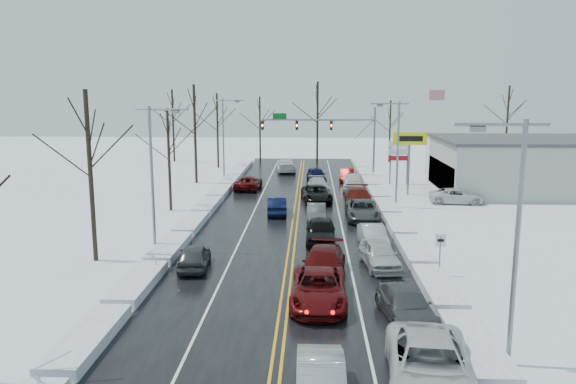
{
  "coord_description": "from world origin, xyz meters",
  "views": [
    {
      "loc": [
        1.23,
        -37.45,
        9.99
      ],
      "look_at": [
        -0.49,
        3.3,
        2.5
      ],
      "focal_mm": 35.0,
      "sensor_mm": 36.0,
      "label": 1
    }
  ],
  "objects_px": {
    "traffic_signal_mast": "(331,129)",
    "tires_plus_sign": "(410,143)",
    "flagpole": "(429,124)",
    "dealership_building": "(544,165)",
    "oncoming_car_0": "(277,214)"
  },
  "relations": [
    {
      "from": "tires_plus_sign",
      "to": "oncoming_car_0",
      "type": "distance_m",
      "value": 15.87
    },
    {
      "from": "tires_plus_sign",
      "to": "traffic_signal_mast",
      "type": "bearing_deg",
      "value": 120.46
    },
    {
      "from": "tires_plus_sign",
      "to": "dealership_building",
      "type": "xyz_separation_m",
      "value": [
        13.48,
        2.01,
        -2.34
      ]
    },
    {
      "from": "flagpole",
      "to": "traffic_signal_mast",
      "type": "bearing_deg",
      "value": -170.27
    },
    {
      "from": "flagpole",
      "to": "dealership_building",
      "type": "distance_m",
      "value": 15.24
    },
    {
      "from": "tires_plus_sign",
      "to": "flagpole",
      "type": "xyz_separation_m",
      "value": [
        4.67,
        14.01,
        0.93
      ]
    },
    {
      "from": "traffic_signal_mast",
      "to": "dealership_building",
      "type": "bearing_deg",
      "value": -25.95
    },
    {
      "from": "traffic_signal_mast",
      "to": "tires_plus_sign",
      "type": "height_order",
      "value": "traffic_signal_mast"
    },
    {
      "from": "flagpole",
      "to": "dealership_building",
      "type": "height_order",
      "value": "flagpole"
    },
    {
      "from": "flagpole",
      "to": "dealership_building",
      "type": "relative_size",
      "value": 0.49
    },
    {
      "from": "tires_plus_sign",
      "to": "oncoming_car_0",
      "type": "relative_size",
      "value": 1.37
    },
    {
      "from": "flagpole",
      "to": "dealership_building",
      "type": "bearing_deg",
      "value": -53.73
    },
    {
      "from": "dealership_building",
      "to": "oncoming_car_0",
      "type": "height_order",
      "value": "dealership_building"
    },
    {
      "from": "flagpole",
      "to": "oncoming_car_0",
      "type": "bearing_deg",
      "value": -125.98
    },
    {
      "from": "tires_plus_sign",
      "to": "flagpole",
      "type": "relative_size",
      "value": 0.6
    }
  ]
}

